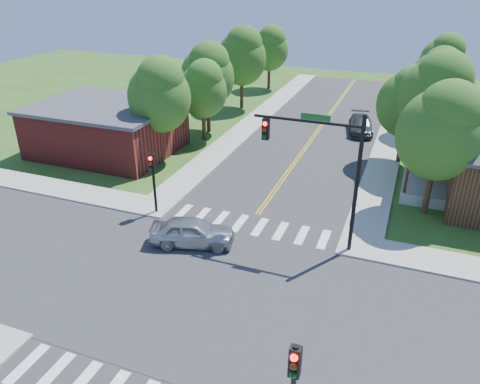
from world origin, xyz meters
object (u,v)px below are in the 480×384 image
at_px(signal_mast_ne, 323,159).
at_px(signal_pole_se, 294,377).
at_px(signal_pole_nw, 153,172).
at_px(car_silver, 192,232).
at_px(car_dgrey, 361,125).

distance_m(signal_mast_ne, signal_pole_se, 11.55).
xyz_separation_m(signal_pole_nw, car_silver, (3.49, -2.27, -1.92)).
distance_m(signal_pole_se, signal_pole_nw, 15.84).
height_order(signal_mast_ne, car_silver, signal_mast_ne).
height_order(signal_pole_se, signal_pole_nw, same).
distance_m(signal_pole_nw, car_silver, 4.58).
xyz_separation_m(signal_pole_se, car_silver, (-7.71, 8.93, -1.92)).
height_order(signal_pole_se, car_dgrey, signal_pole_se).
distance_m(signal_pole_se, car_silver, 11.96).
relative_size(signal_mast_ne, signal_pole_se, 1.89).
bearing_deg(signal_mast_ne, signal_pole_nw, -179.93).
height_order(signal_pole_se, car_silver, signal_pole_se).
xyz_separation_m(signal_mast_ne, signal_pole_nw, (-9.51, -0.01, -2.19)).
relative_size(signal_pole_se, car_silver, 0.81).
distance_m(car_silver, car_dgrey, 21.95).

